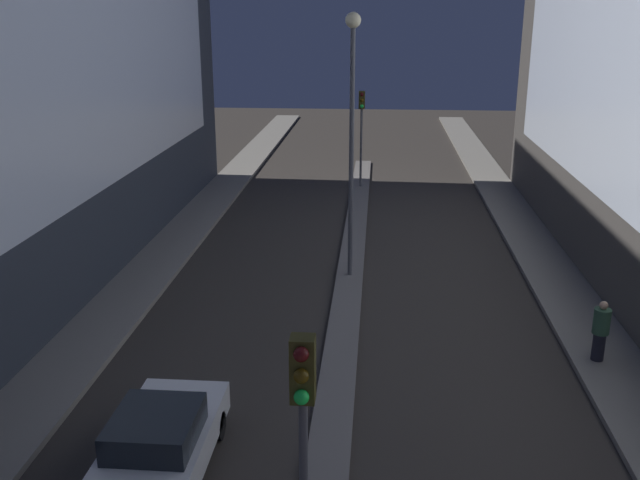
# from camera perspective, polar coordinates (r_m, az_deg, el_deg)

# --- Properties ---
(median_strip) EXTENTS (0.94, 39.27, 0.13)m
(median_strip) POSITION_cam_1_polar(r_m,az_deg,el_deg) (25.94, 2.45, -2.41)
(median_strip) COLOR #66605B
(median_strip) RESTS_ON ground
(traffic_light_near) EXTENTS (0.32, 0.42, 5.00)m
(traffic_light_near) POSITION_cam_1_polar(r_m,az_deg,el_deg) (9.65, -1.37, -15.10)
(traffic_light_near) COLOR #4C4C51
(traffic_light_near) RESTS_ON median_strip
(traffic_light_mid) EXTENTS (0.32, 0.42, 5.00)m
(traffic_light_mid) POSITION_cam_1_polar(r_m,az_deg,el_deg) (37.51, 3.34, 9.75)
(traffic_light_mid) COLOR #4C4C51
(traffic_light_mid) RESTS_ON median_strip
(street_lamp) EXTENTS (0.51, 0.51, 8.89)m
(street_lamp) POSITION_cam_1_polar(r_m,az_deg,el_deg) (23.89, 2.58, 10.56)
(street_lamp) COLOR #4C4C51
(street_lamp) RESTS_ON median_strip
(car_left_lane) EXTENTS (1.92, 4.26, 1.54)m
(car_left_lane) POSITION_cam_1_polar(r_m,az_deg,el_deg) (15.23, -12.65, -15.49)
(car_left_lane) COLOR silver
(car_left_lane) RESTS_ON ground
(pedestrian_on_right_sidewalk) EXTENTS (0.44, 0.44, 1.68)m
(pedestrian_on_right_sidewalk) POSITION_cam_1_polar(r_m,az_deg,el_deg) (20.30, 21.53, -6.70)
(pedestrian_on_right_sidewalk) COLOR black
(pedestrian_on_right_sidewalk) RESTS_ON sidewalk_right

